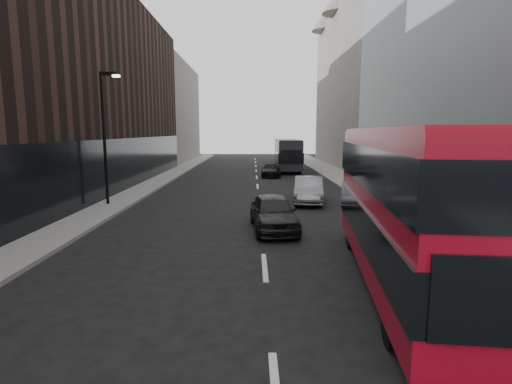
{
  "coord_description": "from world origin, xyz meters",
  "views": [
    {
      "loc": [
        -0.36,
        -3.57,
        4.05
      ],
      "look_at": [
        -0.27,
        6.67,
        2.5
      ],
      "focal_mm": 28.0,
      "sensor_mm": 36.0,
      "label": 1
    }
  ],
  "objects_px": {
    "red_bus": "(408,200)",
    "car_b": "(308,190)",
    "car_c": "(271,170)",
    "car_a": "(273,212)",
    "grey_bus": "(287,154)",
    "street_lamp": "(105,129)"
  },
  "relations": [
    {
      "from": "red_bus",
      "to": "car_b",
      "type": "bearing_deg",
      "value": 100.87
    },
    {
      "from": "red_bus",
      "to": "car_c",
      "type": "xyz_separation_m",
      "value": [
        -2.41,
        26.04,
        -1.69
      ]
    },
    {
      "from": "car_a",
      "to": "car_c",
      "type": "bearing_deg",
      "value": 83.09
    },
    {
      "from": "grey_bus",
      "to": "car_b",
      "type": "distance_m",
      "value": 19.25
    },
    {
      "from": "car_a",
      "to": "car_b",
      "type": "distance_m",
      "value": 6.91
    },
    {
      "from": "street_lamp",
      "to": "car_b",
      "type": "xyz_separation_m",
      "value": [
        11.07,
        1.12,
        -3.44
      ]
    },
    {
      "from": "red_bus",
      "to": "car_a",
      "type": "bearing_deg",
      "value": 124.97
    },
    {
      "from": "red_bus",
      "to": "grey_bus",
      "type": "distance_m",
      "value": 31.74
    },
    {
      "from": "street_lamp",
      "to": "grey_bus",
      "type": "relative_size",
      "value": 0.69
    },
    {
      "from": "street_lamp",
      "to": "grey_bus",
      "type": "bearing_deg",
      "value": 60.51
    },
    {
      "from": "street_lamp",
      "to": "car_b",
      "type": "relative_size",
      "value": 1.56
    },
    {
      "from": "car_b",
      "to": "grey_bus",
      "type": "bearing_deg",
      "value": 96.21
    },
    {
      "from": "grey_bus",
      "to": "red_bus",
      "type": "bearing_deg",
      "value": -88.29
    },
    {
      "from": "grey_bus",
      "to": "car_a",
      "type": "bearing_deg",
      "value": -95.2
    },
    {
      "from": "red_bus",
      "to": "car_c",
      "type": "height_order",
      "value": "red_bus"
    },
    {
      "from": "street_lamp",
      "to": "car_c",
      "type": "distance_m",
      "value": 17.83
    },
    {
      "from": "car_a",
      "to": "car_c",
      "type": "relative_size",
      "value": 1.04
    },
    {
      "from": "car_b",
      "to": "car_c",
      "type": "relative_size",
      "value": 1.07
    },
    {
      "from": "red_bus",
      "to": "car_c",
      "type": "bearing_deg",
      "value": 102.32
    },
    {
      "from": "street_lamp",
      "to": "car_b",
      "type": "height_order",
      "value": "street_lamp"
    },
    {
      "from": "street_lamp",
      "to": "red_bus",
      "type": "height_order",
      "value": "street_lamp"
    },
    {
      "from": "car_a",
      "to": "car_b",
      "type": "xyz_separation_m",
      "value": [
        2.35,
        6.49,
        -0.0
      ]
    }
  ]
}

